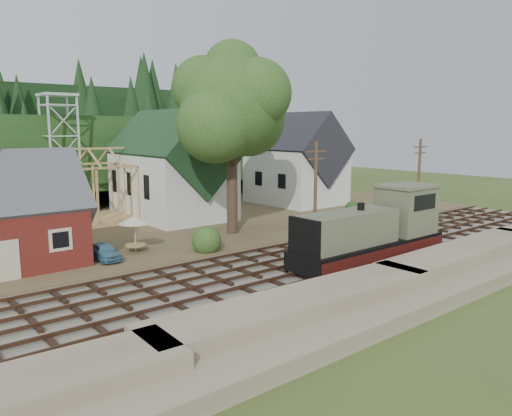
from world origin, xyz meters
TOP-DOWN VIEW (x-y plane):
  - ground at (0.00, 0.00)m, footprint 140.00×140.00m
  - embankment at (0.00, -8.50)m, footprint 64.00×5.00m
  - railroad_bed at (0.00, 0.00)m, footprint 64.00×11.00m
  - village_flat at (0.00, 18.00)m, footprint 64.00×26.00m
  - hillside at (0.00, 42.00)m, footprint 70.00×28.96m
  - ridge at (0.00, 58.00)m, footprint 80.00×20.00m
  - church at (2.00, 19.68)m, footprint 8.40×15.17m
  - farmhouse at (18.00, 19.00)m, footprint 8.40×10.80m
  - timber_frame at (-6.00, 22.00)m, footprint 8.20×6.20m
  - lattice_tower at (-6.00, 28.00)m, footprint 3.20×3.20m
  - big_tree at (2.17, 10.08)m, footprint 10.90×8.40m
  - telegraph_pole_near at (7.00, 5.20)m, footprint 2.20×0.28m
  - telegraph_pole_far at (22.00, 5.20)m, footprint 2.20×0.28m
  - locomotive at (4.23, -3.00)m, footprint 12.54×3.13m
  - car_blue at (-9.89, 8.46)m, footprint 1.37×3.41m
  - car_red at (17.65, 17.97)m, footprint 4.98×3.82m
  - patio_set at (-7.22, 9.25)m, footprint 2.31×2.31m

SIDE VIEW (x-z plane):
  - ground at x=0.00m, z-range 0.00..0.00m
  - embankment at x=0.00m, z-range -0.80..0.80m
  - hillside at x=0.00m, z-range -6.37..6.37m
  - ridge at x=0.00m, z-range -6.00..6.00m
  - railroad_bed at x=0.00m, z-range 0.00..0.16m
  - village_flat at x=0.00m, z-range 0.00..0.30m
  - car_blue at x=-9.89m, z-range 0.30..1.46m
  - car_red at x=17.65m, z-range 0.30..1.56m
  - locomotive at x=4.23m, z-range -0.30..4.70m
  - patio_set at x=-7.22m, z-range 1.20..3.77m
  - timber_frame at x=-6.00m, z-range -0.23..6.76m
  - telegraph_pole_near at x=7.00m, z-range 0.25..8.25m
  - telegraph_pole_far at x=22.00m, z-range 0.25..8.25m
  - farmhouse at x=18.00m, z-range -0.43..10.17m
  - church at x=2.00m, z-range -1.32..11.68m
  - lattice_tower at x=-6.00m, z-range 3.97..16.10m
  - big_tree at x=2.17m, z-range 2.87..17.57m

